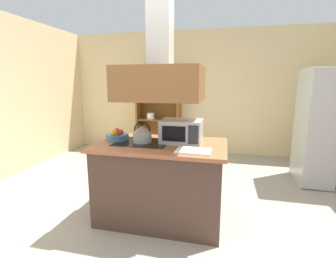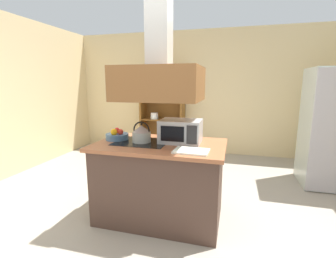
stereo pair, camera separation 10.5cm
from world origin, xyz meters
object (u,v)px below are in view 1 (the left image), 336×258
at_px(kettle, 142,134).
at_px(cutting_board, 194,151).
at_px(dish_cabinet, 159,116).
at_px(microwave, 182,131).
at_px(refrigerator, 332,128).
at_px(fruit_bowl, 117,136).

bearing_deg(kettle, cutting_board, -22.14).
bearing_deg(dish_cabinet, microwave, -69.40).
bearing_deg(microwave, cutting_board, -62.72).
bearing_deg(microwave, dish_cabinet, 110.60).
distance_m(dish_cabinet, microwave, 2.84).
relative_size(dish_cabinet, cutting_board, 5.52).
distance_m(refrigerator, dish_cabinet, 3.30).
bearing_deg(fruit_bowl, kettle, -7.45).
xyz_separation_m(refrigerator, cutting_board, (-1.89, -1.83, 0.01)).
height_order(refrigerator, dish_cabinet, dish_cabinet).
distance_m(dish_cabinet, kettle, 2.82).
xyz_separation_m(refrigerator, fruit_bowl, (-2.85, -1.53, 0.05)).
distance_m(dish_cabinet, cutting_board, 3.24).
height_order(refrigerator, fruit_bowl, refrigerator).
bearing_deg(dish_cabinet, refrigerator, -21.06).
bearing_deg(cutting_board, dish_cabinet, 111.43).
xyz_separation_m(kettle, microwave, (0.43, 0.11, 0.03)).
xyz_separation_m(microwave, fruit_bowl, (-0.77, -0.07, -0.08)).
bearing_deg(microwave, refrigerator, 35.17).
distance_m(kettle, microwave, 0.45).
xyz_separation_m(dish_cabinet, fruit_bowl, (0.23, -2.72, 0.11)).
distance_m(cutting_board, microwave, 0.42).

